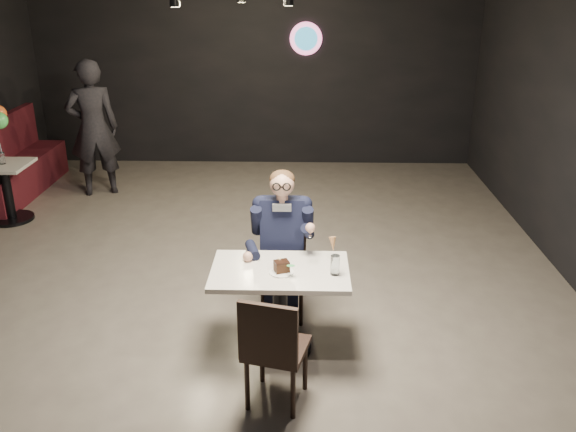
{
  "coord_description": "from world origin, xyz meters",
  "views": [
    {
      "loc": [
        0.78,
        -5.3,
        2.95
      ],
      "look_at": [
        0.65,
        -0.35,
        0.97
      ],
      "focal_mm": 38.0,
      "sensor_mm": 36.0,
      "label": 1
    }
  ],
  "objects_px": {
    "balloon_vase": "(1,158)",
    "passerby": "(93,128)",
    "seated_man": "(282,244)",
    "chair_far": "(282,270)",
    "booth_bench": "(16,157)",
    "main_table": "(280,310)",
    "side_table": "(7,191)",
    "chair_near": "(277,346)",
    "sundae_glass": "(335,265)"
  },
  "relations": [
    {
      "from": "balloon_vase",
      "to": "passerby",
      "type": "relative_size",
      "value": 0.08
    },
    {
      "from": "seated_man",
      "to": "balloon_vase",
      "type": "bearing_deg",
      "value": 147.79
    },
    {
      "from": "passerby",
      "to": "chair_far",
      "type": "bearing_deg",
      "value": 108.48
    },
    {
      "from": "booth_bench",
      "to": "balloon_vase",
      "type": "bearing_deg",
      "value": -73.3
    },
    {
      "from": "balloon_vase",
      "to": "chair_far",
      "type": "bearing_deg",
      "value": -32.21
    },
    {
      "from": "main_table",
      "to": "seated_man",
      "type": "xyz_separation_m",
      "value": [
        0.0,
        0.55,
        0.34
      ]
    },
    {
      "from": "seated_man",
      "to": "side_table",
      "type": "relative_size",
      "value": 1.84
    },
    {
      "from": "main_table",
      "to": "chair_near",
      "type": "distance_m",
      "value": 0.65
    },
    {
      "from": "booth_bench",
      "to": "passerby",
      "type": "height_order",
      "value": "passerby"
    },
    {
      "from": "balloon_vase",
      "to": "passerby",
      "type": "distance_m",
      "value": 1.35
    },
    {
      "from": "seated_man",
      "to": "passerby",
      "type": "distance_m",
      "value": 4.3
    },
    {
      "from": "passerby",
      "to": "balloon_vase",
      "type": "bearing_deg",
      "value": 31.39
    },
    {
      "from": "side_table",
      "to": "chair_near",
      "type": "bearing_deg",
      "value": -44.02
    },
    {
      "from": "main_table",
      "to": "chair_near",
      "type": "xyz_separation_m",
      "value": [
        0.0,
        -0.64,
        0.09
      ]
    },
    {
      "from": "chair_far",
      "to": "seated_man",
      "type": "xyz_separation_m",
      "value": [
        0.0,
        0.0,
        0.26
      ]
    },
    {
      "from": "seated_man",
      "to": "sundae_glass",
      "type": "relative_size",
      "value": 8.89
    },
    {
      "from": "sundae_glass",
      "to": "balloon_vase",
      "type": "bearing_deg",
      "value": 144.3
    },
    {
      "from": "sundae_glass",
      "to": "side_table",
      "type": "height_order",
      "value": "sundae_glass"
    },
    {
      "from": "chair_near",
      "to": "chair_far",
      "type": "bearing_deg",
      "value": 104.46
    },
    {
      "from": "chair_near",
      "to": "passerby",
      "type": "bearing_deg",
      "value": 135.78
    },
    {
      "from": "chair_far",
      "to": "seated_man",
      "type": "height_order",
      "value": "seated_man"
    },
    {
      "from": "main_table",
      "to": "seated_man",
      "type": "relative_size",
      "value": 0.76
    },
    {
      "from": "chair_far",
      "to": "side_table",
      "type": "relative_size",
      "value": 1.17
    },
    {
      "from": "chair_far",
      "to": "passerby",
      "type": "height_order",
      "value": "passerby"
    },
    {
      "from": "chair_near",
      "to": "passerby",
      "type": "xyz_separation_m",
      "value": [
        -2.74,
        4.5,
        0.49
      ]
    },
    {
      "from": "booth_bench",
      "to": "passerby",
      "type": "xyz_separation_m",
      "value": [
        1.12,
        0.06,
        0.4
      ]
    },
    {
      "from": "chair_near",
      "to": "sundae_glass",
      "type": "xyz_separation_m",
      "value": [
        0.43,
        0.57,
        0.37
      ]
    },
    {
      "from": "main_table",
      "to": "sundae_glass",
      "type": "relative_size",
      "value": 6.79
    },
    {
      "from": "seated_man",
      "to": "balloon_vase",
      "type": "height_order",
      "value": "seated_man"
    },
    {
      "from": "chair_near",
      "to": "balloon_vase",
      "type": "relative_size",
      "value": 6.48
    },
    {
      "from": "sundae_glass",
      "to": "balloon_vase",
      "type": "height_order",
      "value": "sundae_glass"
    },
    {
      "from": "seated_man",
      "to": "balloon_vase",
      "type": "xyz_separation_m",
      "value": [
        -3.55,
        2.24,
        0.1
      ]
    },
    {
      "from": "chair_near",
      "to": "side_table",
      "type": "xyz_separation_m",
      "value": [
        -3.55,
        3.43,
        -0.07
      ]
    },
    {
      "from": "side_table",
      "to": "main_table",
      "type": "bearing_deg",
      "value": -38.12
    },
    {
      "from": "balloon_vase",
      "to": "passerby",
      "type": "height_order",
      "value": "passerby"
    },
    {
      "from": "booth_bench",
      "to": "side_table",
      "type": "bearing_deg",
      "value": -73.3
    },
    {
      "from": "seated_man",
      "to": "booth_bench",
      "type": "distance_m",
      "value": 5.04
    },
    {
      "from": "chair_near",
      "to": "booth_bench",
      "type": "bearing_deg",
      "value": 145.45
    },
    {
      "from": "sundae_glass",
      "to": "chair_near",
      "type": "bearing_deg",
      "value": -127.38
    },
    {
      "from": "chair_far",
      "to": "chair_near",
      "type": "xyz_separation_m",
      "value": [
        0.0,
        -1.19,
        0.0
      ]
    },
    {
      "from": "chair_near",
      "to": "balloon_vase",
      "type": "height_order",
      "value": "chair_near"
    },
    {
      "from": "side_table",
      "to": "passerby",
      "type": "height_order",
      "value": "passerby"
    },
    {
      "from": "chair_far",
      "to": "main_table",
      "type": "bearing_deg",
      "value": -90.0
    },
    {
      "from": "chair_far",
      "to": "chair_near",
      "type": "relative_size",
      "value": 1.0
    },
    {
      "from": "main_table",
      "to": "side_table",
      "type": "bearing_deg",
      "value": 141.88
    },
    {
      "from": "seated_man",
      "to": "side_table",
      "type": "xyz_separation_m",
      "value": [
        -3.55,
        2.24,
        -0.33
      ]
    },
    {
      "from": "sundae_glass",
      "to": "booth_bench",
      "type": "distance_m",
      "value": 5.78
    },
    {
      "from": "chair_far",
      "to": "passerby",
      "type": "relative_size",
      "value": 0.49
    },
    {
      "from": "side_table",
      "to": "seated_man",
      "type": "bearing_deg",
      "value": -32.21
    },
    {
      "from": "chair_near",
      "to": "sundae_glass",
      "type": "bearing_deg",
      "value": 67.08
    }
  ]
}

